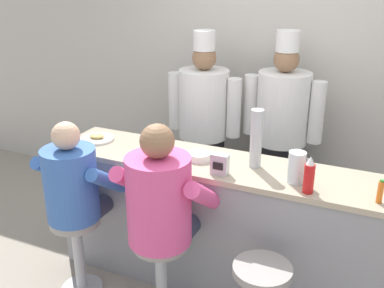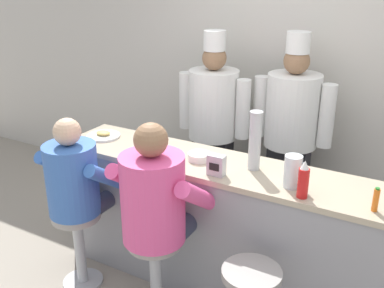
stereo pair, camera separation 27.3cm
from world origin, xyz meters
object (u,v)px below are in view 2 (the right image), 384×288
Objects in this scene: napkin_dispenser_chrome at (216,165)px; cup_stack_steel at (255,141)px; ketchup_bottle_red at (303,180)px; hot_sauce_bottle_orange at (376,200)px; cereal_bowl at (199,156)px; cook_in_whites_far at (291,128)px; diner_seated_blue at (76,185)px; cook_in_whites_near at (213,121)px; breakfast_plate at (103,135)px; water_pitcher_clear at (293,171)px; diner_seated_pink at (156,203)px; coffee_mug_blue at (147,150)px.

cup_stack_steel is at bearing 50.13° from napkin_dispenser_chrome.
ketchup_bottle_red reaches higher than hot_sauce_bottle_orange.
cereal_bowl is 1.10m from cook_in_whites_far.
hot_sauce_bottle_orange is (0.41, 0.04, -0.04)m from ketchup_bottle_red.
diner_seated_blue is (-0.98, -0.32, -0.25)m from napkin_dispenser_chrome.
ketchup_bottle_red is 0.13× the size of cook_in_whites_near.
cook_in_whites_near reaches higher than cup_stack_steel.
hot_sauce_bottle_orange is at bearing -4.66° from breakfast_plate.
cook_in_whites_far reaches higher than water_pitcher_clear.
cook_in_whites_near reaches higher than ketchup_bottle_red.
cook_in_whites_far is (0.13, 1.21, -0.08)m from napkin_dispenser_chrome.
cook_in_whites_near is at bearing 102.03° from diner_seated_pink.
hot_sauce_bottle_orange is 0.89× the size of cereal_bowl.
ketchup_bottle_red reaches higher than water_pitcher_clear.
cook_in_whites_near is (0.01, 1.04, -0.07)m from coffee_mug_blue.
cook_in_whites_far reaches higher than cereal_bowl.
diner_seated_blue is (-1.16, -0.53, -0.39)m from cup_stack_steel.
cup_stack_steel reaches higher than ketchup_bottle_red.
ketchup_bottle_red is 1.69× the size of napkin_dispenser_chrome.
diner_seated_pink is at bearing 0.38° from diner_seated_blue.
napkin_dispenser_chrome is 0.08× the size of cook_in_whites_far.
cereal_bowl is (-1.22, 0.15, -0.04)m from hot_sauce_bottle_orange.
hot_sauce_bottle_orange is 0.08× the size of cook_in_whites_near.
napkin_dispenser_chrome is at bearing -170.57° from water_pitcher_clear.
diner_seated_blue reaches higher than napkin_dispenser_chrome.
cereal_bowl is at bearing 83.28° from diner_seated_pink.
cereal_bowl is 0.11× the size of diner_seated_pink.
coffee_mug_blue is at bearing -177.66° from water_pitcher_clear.
cook_in_whites_far reaches higher than breakfast_plate.
hot_sauce_bottle_orange is at bearing 14.55° from diner_seated_pink.
water_pitcher_clear is at bearing 15.17° from diner_seated_blue.
napkin_dispenser_chrome is 0.47m from diner_seated_pink.
water_pitcher_clear is (-0.51, 0.06, 0.03)m from hot_sauce_bottle_orange.
breakfast_plate is 0.57m from diner_seated_blue.
cereal_bowl is (-0.72, 0.09, -0.08)m from water_pitcher_clear.
cook_in_whites_far is at bearing 71.55° from cereal_bowl.
water_pitcher_clear is 0.12× the size of cook_in_whites_far.
diner_seated_pink is 1.43m from cook_in_whites_near.
ketchup_bottle_red is at bearing -2.97° from coffee_mug_blue.
hot_sauce_bottle_orange is at bearing -13.48° from cup_stack_steel.
cup_stack_steel is at bearing 0.99° from breakfast_plate.
diner_seated_pink is (-0.46, -0.53, -0.35)m from cup_stack_steel.
diner_seated_pink is (-0.06, -0.48, -0.17)m from cereal_bowl.
napkin_dispenser_chrome reaches higher than cereal_bowl.
napkin_dispenser_chrome is at bearing 17.96° from diner_seated_blue.
diner_seated_blue reaches higher than cereal_bowl.
water_pitcher_clear is 0.15× the size of diner_seated_pink.
diner_seated_blue reaches higher than ketchup_bottle_red.
cook_in_whites_near reaches higher than diner_seated_blue.
water_pitcher_clear is 1.64m from breakfast_plate.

